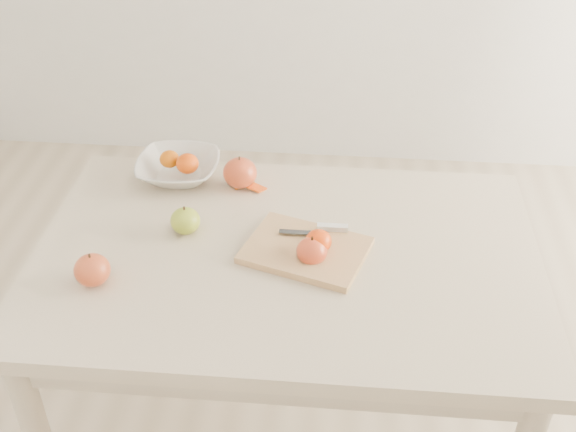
{
  "coord_description": "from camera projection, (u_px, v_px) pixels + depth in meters",
  "views": [
    {
      "loc": [
        0.13,
        -1.34,
        1.8
      ],
      "look_at": [
        0.0,
        0.05,
        0.82
      ],
      "focal_mm": 45.0,
      "sensor_mm": 36.0,
      "label": 1
    }
  ],
  "objects": [
    {
      "name": "apple_red_d",
      "position": [
        92.0,
        270.0,
        1.6
      ],
      "size": [
        0.08,
        0.08,
        0.07
      ],
      "primitive_type": "ellipsoid",
      "color": "#9E2C1C",
      "rests_on": "table"
    },
    {
      "name": "orange_peel_a",
      "position": [
        241.0,
        182.0,
        1.96
      ],
      "size": [
        0.07,
        0.07,
        0.01
      ],
      "primitive_type": "cube",
      "rotation": [
        0.21,
        0.0,
        0.72
      ],
      "color": "orange",
      "rests_on": "table"
    },
    {
      "name": "apple_green",
      "position": [
        185.0,
        221.0,
        1.76
      ],
      "size": [
        0.07,
        0.07,
        0.07
      ],
      "primitive_type": "ellipsoid",
      "color": "olive",
      "rests_on": "table"
    },
    {
      "name": "bowl_tangerine_near",
      "position": [
        169.0,
        159.0,
        1.96
      ],
      "size": [
        0.05,
        0.05,
        0.05
      ],
      "primitive_type": "ellipsoid",
      "color": "#D05E07",
      "rests_on": "fruit_bowl"
    },
    {
      "name": "bowl_tangerine_far",
      "position": [
        187.0,
        163.0,
        1.94
      ],
      "size": [
        0.06,
        0.06,
        0.05
      ],
      "primitive_type": "ellipsoid",
      "color": "#D15607",
      "rests_on": "fruit_bowl"
    },
    {
      "name": "paring_knife",
      "position": [
        327.0,
        228.0,
        1.75
      ],
      "size": [
        0.17,
        0.04,
        0.01
      ],
      "color": "white",
      "rests_on": "cutting_board"
    },
    {
      "name": "board_tangerine",
      "position": [
        318.0,
        241.0,
        1.67
      ],
      "size": [
        0.06,
        0.06,
        0.05
      ],
      "primitive_type": "ellipsoid",
      "color": "red",
      "rests_on": "cutting_board"
    },
    {
      "name": "table",
      "position": [
        286.0,
        284.0,
        1.77
      ],
      "size": [
        1.2,
        0.8,
        0.75
      ],
      "color": "beige",
      "rests_on": "ground"
    },
    {
      "name": "fruit_bowl",
      "position": [
        178.0,
        169.0,
        1.97
      ],
      "size": [
        0.22,
        0.22,
        0.05
      ],
      "primitive_type": "imported",
      "color": "silver",
      "rests_on": "table"
    },
    {
      "name": "orange_peel_b",
      "position": [
        257.0,
        189.0,
        1.93
      ],
      "size": [
        0.06,
        0.05,
        0.01
      ],
      "primitive_type": "cube",
      "rotation": [
        -0.14,
        0.0,
        -0.58
      ],
      "color": "#EC5410",
      "rests_on": "table"
    },
    {
      "name": "apple_red_e",
      "position": [
        312.0,
        251.0,
        1.66
      ],
      "size": [
        0.07,
        0.07,
        0.06
      ],
      "primitive_type": "ellipsoid",
      "color": "#A61D24",
      "rests_on": "table"
    },
    {
      "name": "apple_red_a",
      "position": [
        240.0,
        173.0,
        1.92
      ],
      "size": [
        0.09,
        0.09,
        0.08
      ],
      "primitive_type": "ellipsoid",
      "color": "#9C100F",
      "rests_on": "table"
    },
    {
      "name": "cutting_board",
      "position": [
        306.0,
        250.0,
        1.7
      ],
      "size": [
        0.32,
        0.28,
        0.02
      ],
      "primitive_type": "cube",
      "rotation": [
        0.0,
        0.0,
        -0.31
      ],
      "color": "tan",
      "rests_on": "table"
    }
  ]
}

